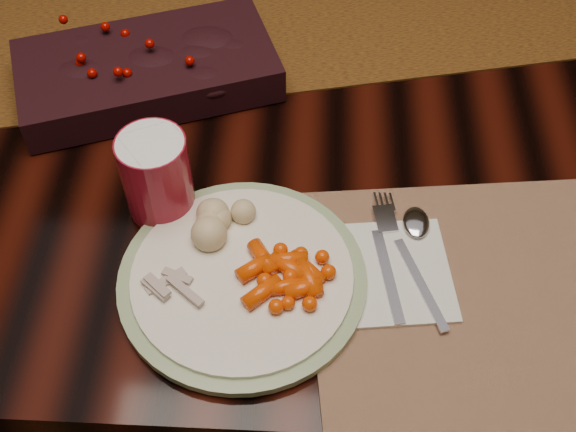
{
  "coord_description": "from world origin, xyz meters",
  "views": [
    {
      "loc": [
        0.06,
        -0.79,
        1.47
      ],
      "look_at": [
        0.03,
        -0.25,
        0.8
      ],
      "focal_mm": 45.0,
      "sensor_mm": 36.0,
      "label": 1
    }
  ],
  "objects_px": {
    "baby_carrots": "(272,277)",
    "turkey_shreds": "(171,279)",
    "placemat_main": "(527,305)",
    "red_cup": "(157,176)",
    "centerpiece": "(146,66)",
    "dinner_plate": "(242,278)",
    "dining_table": "(278,249)",
    "napkin": "(396,272)",
    "mashed_potatoes": "(224,218)"
  },
  "relations": [
    {
      "from": "baby_carrots",
      "to": "turkey_shreds",
      "type": "distance_m",
      "value": 0.12
    },
    {
      "from": "dinner_plate",
      "to": "turkey_shreds",
      "type": "distance_m",
      "value": 0.08
    },
    {
      "from": "centerpiece",
      "to": "dining_table",
      "type": "bearing_deg",
      "value": -6.47
    },
    {
      "from": "napkin",
      "to": "dining_table",
      "type": "bearing_deg",
      "value": 111.83
    },
    {
      "from": "dinner_plate",
      "to": "mashed_potatoes",
      "type": "bearing_deg",
      "value": 111.41
    },
    {
      "from": "mashed_potatoes",
      "to": "dinner_plate",
      "type": "bearing_deg",
      "value": -68.59
    },
    {
      "from": "napkin",
      "to": "red_cup",
      "type": "xyz_separation_m",
      "value": [
        -0.29,
        0.09,
        0.06
      ]
    },
    {
      "from": "dining_table",
      "to": "dinner_plate",
      "type": "height_order",
      "value": "dinner_plate"
    },
    {
      "from": "dinner_plate",
      "to": "centerpiece",
      "type": "bearing_deg",
      "value": 116.14
    },
    {
      "from": "turkey_shreds",
      "to": "napkin",
      "type": "relative_size",
      "value": 0.51
    },
    {
      "from": "red_cup",
      "to": "baby_carrots",
      "type": "bearing_deg",
      "value": -38.36
    },
    {
      "from": "dinner_plate",
      "to": "turkey_shreds",
      "type": "height_order",
      "value": "turkey_shreds"
    },
    {
      "from": "dining_table",
      "to": "dinner_plate",
      "type": "xyz_separation_m",
      "value": [
        -0.02,
        -0.32,
        0.39
      ]
    },
    {
      "from": "mashed_potatoes",
      "to": "baby_carrots",
      "type": "bearing_deg",
      "value": -49.71
    },
    {
      "from": "dining_table",
      "to": "napkin",
      "type": "height_order",
      "value": "napkin"
    },
    {
      "from": "centerpiece",
      "to": "baby_carrots",
      "type": "height_order",
      "value": "centerpiece"
    },
    {
      "from": "dinner_plate",
      "to": "napkin",
      "type": "relative_size",
      "value": 1.98
    },
    {
      "from": "dining_table",
      "to": "napkin",
      "type": "distance_m",
      "value": 0.51
    },
    {
      "from": "turkey_shreds",
      "to": "red_cup",
      "type": "distance_m",
      "value": 0.13
    },
    {
      "from": "centerpiece",
      "to": "baby_carrots",
      "type": "relative_size",
      "value": 3.67
    },
    {
      "from": "mashed_potatoes",
      "to": "turkey_shreds",
      "type": "height_order",
      "value": "mashed_potatoes"
    },
    {
      "from": "placemat_main",
      "to": "dinner_plate",
      "type": "distance_m",
      "value": 0.33
    },
    {
      "from": "centerpiece",
      "to": "red_cup",
      "type": "xyz_separation_m",
      "value": [
        0.06,
        -0.23,
        0.02
      ]
    },
    {
      "from": "placemat_main",
      "to": "red_cup",
      "type": "relative_size",
      "value": 4.32
    },
    {
      "from": "placemat_main",
      "to": "turkey_shreds",
      "type": "relative_size",
      "value": 6.6
    },
    {
      "from": "baby_carrots",
      "to": "dining_table",
      "type": "bearing_deg",
      "value": 92.91
    },
    {
      "from": "dining_table",
      "to": "mashed_potatoes",
      "type": "relative_size",
      "value": 23.87
    },
    {
      "from": "napkin",
      "to": "centerpiece",
      "type": "bearing_deg",
      "value": 130.82
    },
    {
      "from": "dining_table",
      "to": "red_cup",
      "type": "distance_m",
      "value": 0.5
    },
    {
      "from": "dinner_plate",
      "to": "red_cup",
      "type": "height_order",
      "value": "red_cup"
    },
    {
      "from": "centerpiece",
      "to": "placemat_main",
      "type": "height_order",
      "value": "centerpiece"
    },
    {
      "from": "dining_table",
      "to": "placemat_main",
      "type": "xyz_separation_m",
      "value": [
        0.31,
        -0.33,
        0.38
      ]
    },
    {
      "from": "red_cup",
      "to": "dining_table",
      "type": "bearing_deg",
      "value": 57.81
    },
    {
      "from": "placemat_main",
      "to": "red_cup",
      "type": "bearing_deg",
      "value": 157.84
    },
    {
      "from": "baby_carrots",
      "to": "turkey_shreds",
      "type": "xyz_separation_m",
      "value": [
        -0.12,
        -0.01,
        -0.0
      ]
    },
    {
      "from": "placemat_main",
      "to": "mashed_potatoes",
      "type": "relative_size",
      "value": 6.68
    },
    {
      "from": "dinner_plate",
      "to": "red_cup",
      "type": "relative_size",
      "value": 2.52
    },
    {
      "from": "dinner_plate",
      "to": "turkey_shreds",
      "type": "bearing_deg",
      "value": -169.28
    },
    {
      "from": "placemat_main",
      "to": "turkey_shreds",
      "type": "bearing_deg",
      "value": 173.59
    },
    {
      "from": "baby_carrots",
      "to": "mashed_potatoes",
      "type": "xyz_separation_m",
      "value": [
        -0.06,
        0.07,
        0.01
      ]
    },
    {
      "from": "baby_carrots",
      "to": "red_cup",
      "type": "height_order",
      "value": "red_cup"
    },
    {
      "from": "centerpiece",
      "to": "red_cup",
      "type": "relative_size",
      "value": 3.13
    },
    {
      "from": "baby_carrots",
      "to": "mashed_potatoes",
      "type": "height_order",
      "value": "mashed_potatoes"
    },
    {
      "from": "dining_table",
      "to": "mashed_potatoes",
      "type": "xyz_separation_m",
      "value": [
        -0.05,
        -0.25,
        0.41
      ]
    },
    {
      "from": "red_cup",
      "to": "centerpiece",
      "type": "bearing_deg",
      "value": 103.48
    },
    {
      "from": "dinner_plate",
      "to": "napkin",
      "type": "distance_m",
      "value": 0.18
    },
    {
      "from": "placemat_main",
      "to": "dinner_plate",
      "type": "height_order",
      "value": "dinner_plate"
    },
    {
      "from": "baby_carrots",
      "to": "turkey_shreds",
      "type": "height_order",
      "value": "same"
    },
    {
      "from": "turkey_shreds",
      "to": "napkin",
      "type": "xyz_separation_m",
      "value": [
        0.26,
        0.04,
        -0.02
      ]
    },
    {
      "from": "centerpiece",
      "to": "turkey_shreds",
      "type": "height_order",
      "value": "centerpiece"
    }
  ]
}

